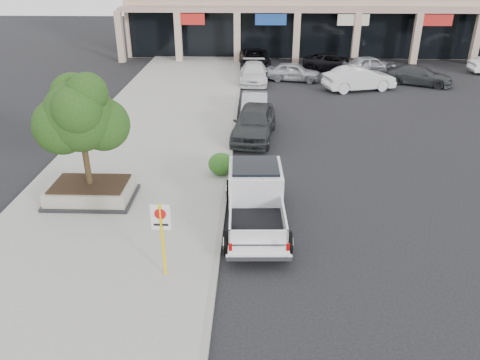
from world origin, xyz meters
The scene contains 17 objects.
ground centered at (0.00, 0.00, 0.00)m, with size 120.00×120.00×0.00m, color black.
sidewalk centered at (-5.50, 6.00, 0.07)m, with size 8.00×52.00×0.15m, color gray.
curb centered at (-1.55, 6.00, 0.07)m, with size 0.20×52.00×0.15m, color gray.
planter centered at (-6.55, 1.68, 0.48)m, with size 3.20×2.20×0.68m.
planter_tree centered at (-6.42, 1.83, 3.41)m, with size 2.90×2.55×4.00m.
no_parking_sign centered at (-2.97, -2.80, 1.63)m, with size 0.55×0.09×2.30m.
hedge centered at (-1.80, 4.07, 0.62)m, with size 1.10×0.99×0.94m, color #154814.
pickup_truck centered at (-0.35, 0.37, 0.89)m, with size 2.10×5.68×1.79m, color white, non-canonical shape.
curb_car_a centered at (-0.46, 8.84, 0.83)m, with size 1.96×4.88×1.66m, color #292C2E.
curb_car_b centered at (-0.45, 12.18, 0.68)m, with size 1.44×4.13×1.36m, color #9EA1A6.
curb_car_c centered at (-0.54, 20.25, 0.69)m, with size 1.94×4.77×1.38m, color silver.
curb_car_d centered at (-0.50, 25.27, 0.73)m, with size 2.43×5.26×1.46m, color black.
lot_car_a centered at (2.40, 20.87, 0.67)m, with size 1.58×3.94×1.34m, color #B1B3B9.
lot_car_b centered at (6.71, 18.38, 0.80)m, with size 1.70×4.87×1.61m, color silver.
lot_car_c centered at (11.32, 20.06, 0.67)m, with size 1.87×4.61×1.34m, color #313437.
lot_car_d centered at (5.83, 24.28, 0.68)m, with size 2.26×4.91×1.36m, color black.
lot_car_e centered at (8.45, 23.10, 0.72)m, with size 1.70×4.23×1.44m, color #A2A3AA.
Camera 1 is at (-0.45, -13.75, 8.54)m, focal length 35.00 mm.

